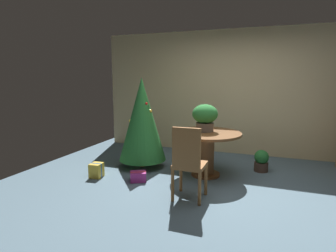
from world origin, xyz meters
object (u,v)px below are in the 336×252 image
(potted_plant, at_px, (261,161))
(round_dining_table, at_px, (206,146))
(wooden_chair_near, at_px, (188,160))
(flower_vase, at_px, (205,116))
(gift_box_gold, at_px, (96,170))
(holiday_tree, at_px, (142,119))
(gift_box_purple, at_px, (138,177))

(potted_plant, bearing_deg, round_dining_table, -147.64)
(round_dining_table, height_order, wooden_chair_near, wooden_chair_near)
(potted_plant, bearing_deg, flower_vase, -152.58)
(round_dining_table, relative_size, wooden_chair_near, 1.14)
(flower_vase, distance_m, wooden_chair_near, 1.20)
(round_dining_table, xyz_separation_m, gift_box_gold, (-1.65, -0.71, -0.39))
(round_dining_table, relative_size, potted_plant, 3.00)
(flower_vase, xyz_separation_m, holiday_tree, (-1.14, -0.01, -0.11))
(flower_vase, height_order, gift_box_purple, flower_vase)
(wooden_chair_near, bearing_deg, holiday_tree, 137.19)
(holiday_tree, xyz_separation_m, gift_box_purple, (0.25, -0.70, -0.80))
(round_dining_table, height_order, gift_box_purple, round_dining_table)
(round_dining_table, relative_size, flower_vase, 2.52)
(gift_box_purple, height_order, potted_plant, potted_plant)
(round_dining_table, relative_size, holiday_tree, 0.70)
(round_dining_table, xyz_separation_m, holiday_tree, (-1.19, 0.06, 0.37))
(wooden_chair_near, height_order, holiday_tree, holiday_tree)
(gift_box_gold, bearing_deg, flower_vase, 26.07)
(potted_plant, bearing_deg, holiday_tree, -166.69)
(potted_plant, bearing_deg, gift_box_gold, -153.44)
(flower_vase, bearing_deg, wooden_chair_near, -87.54)
(gift_box_purple, bearing_deg, wooden_chair_near, -23.28)
(gift_box_purple, bearing_deg, potted_plant, 33.39)
(round_dining_table, distance_m, potted_plant, 1.06)
(round_dining_table, height_order, gift_box_gold, round_dining_table)
(wooden_chair_near, xyz_separation_m, potted_plant, (0.86, 1.58, -0.36))
(round_dining_table, bearing_deg, gift_box_gold, -156.71)
(round_dining_table, xyz_separation_m, potted_plant, (0.86, 0.54, -0.31))
(gift_box_purple, bearing_deg, round_dining_table, 34.32)
(holiday_tree, bearing_deg, potted_plant, 13.31)
(gift_box_purple, bearing_deg, flower_vase, 38.77)
(wooden_chair_near, bearing_deg, flower_vase, 92.46)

